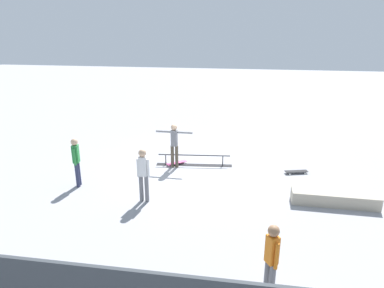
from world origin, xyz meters
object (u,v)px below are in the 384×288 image
grind_rail (194,161)px  loose_skateboard_black (296,171)px  skateboard_main (177,163)px  bystander_orange_shirt (271,258)px  skate_ledge (335,199)px  skater_main (174,142)px  bystander_white_shirt (143,172)px  bystander_green_shirt (76,160)px

grind_rail → loose_skateboard_black: size_ratio=3.40×
skateboard_main → bystander_orange_shirt: (-3.03, 6.24, 0.82)m
skateboard_main → bystander_orange_shirt: size_ratio=0.47×
grind_rail → skate_ledge: grind_rail is taller
skate_ledge → loose_skateboard_black: skate_ledge is taller
skater_main → skateboard_main: bearing=-96.5°
bystander_orange_shirt → bystander_white_shirt: bystander_white_shirt is taller
skateboard_main → bystander_orange_shirt: 6.98m
skateboard_main → bystander_white_shirt: (0.38, 2.92, 0.85)m
skate_ledge → skateboard_main: bearing=-23.9°
skateboard_main → bystander_white_shirt: bystander_white_shirt is taller
bystander_white_shirt → skateboard_main: bearing=80.1°
loose_skateboard_black → skater_main: bearing=166.0°
bystander_green_shirt → loose_skateboard_black: size_ratio=1.94×
bystander_orange_shirt → loose_skateboard_black: (-1.26, -6.10, -0.82)m
skate_ledge → skater_main: size_ratio=1.48×
skate_ledge → loose_skateboard_black: size_ratio=2.93×
loose_skateboard_black → skateboard_main: bearing=162.9°
bystander_orange_shirt → grind_rail: bearing=169.3°
bystander_orange_shirt → bystander_white_shirt: size_ratio=0.97×
grind_rail → skateboard_main: size_ratio=3.82×
skate_ledge → skateboard_main: 5.57m
skater_main → bystander_white_shirt: size_ratio=1.00×
skate_ledge → skater_main: (5.12, -2.02, 0.76)m
bystander_green_shirt → loose_skateboard_black: 7.42m
grind_rail → skater_main: skater_main is taller
skater_main → bystander_green_shirt: skater_main is taller
bystander_white_shirt → loose_skateboard_black: bearing=28.3°
loose_skateboard_black → grind_rail: bearing=161.8°
skateboard_main → loose_skateboard_black: size_ratio=0.89×
bystander_white_shirt → loose_skateboard_black: bystander_white_shirt is taller
skate_ledge → bystander_green_shirt: size_ratio=1.50×
skater_main → bystander_orange_shirt: 6.74m
skateboard_main → grind_rail: bearing=143.3°
skate_ledge → bystander_white_shirt: size_ratio=1.48×
grind_rail → bystander_white_shirt: 3.22m
bystander_white_shirt → loose_skateboard_black: 5.50m
skate_ledge → bystander_white_shirt: (5.48, 0.66, 0.73)m
bystander_orange_shirt → skater_main: bearing=175.5°
bystander_green_shirt → bystander_white_shirt: 2.48m
bystander_orange_shirt → loose_skateboard_black: bystander_orange_shirt is taller
skateboard_main → loose_skateboard_black: bearing=137.2°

